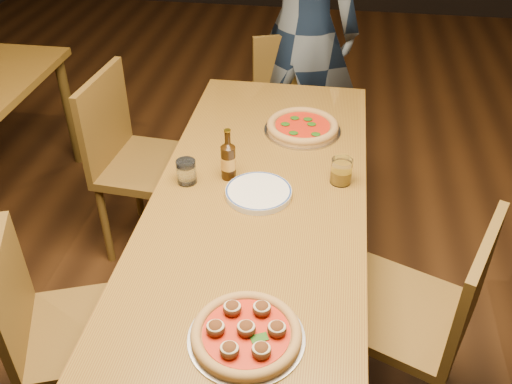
# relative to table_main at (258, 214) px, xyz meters

# --- Properties ---
(ground) EXTENTS (9.00, 9.00, 0.00)m
(ground) POSITION_rel_table_main_xyz_m (0.00, 0.00, -0.68)
(ground) COLOR black
(table_main) EXTENTS (0.80, 2.00, 0.75)m
(table_main) POSITION_rel_table_main_xyz_m (0.00, 0.00, 0.00)
(table_main) COLOR brown
(table_main) RESTS_ON ground
(chair_main_nw) EXTENTS (0.53, 0.53, 0.88)m
(chair_main_nw) POSITION_rel_table_main_xyz_m (-0.56, -0.45, -0.24)
(chair_main_nw) COLOR brown
(chair_main_nw) RESTS_ON ground
(chair_main_sw) EXTENTS (0.49, 0.49, 0.98)m
(chair_main_sw) POSITION_rel_table_main_xyz_m (-0.61, 0.55, -0.19)
(chair_main_sw) COLOR brown
(chair_main_sw) RESTS_ON ground
(chair_main_e) EXTENTS (0.58, 0.58, 0.95)m
(chair_main_e) POSITION_rel_table_main_xyz_m (0.56, -0.22, -0.21)
(chair_main_e) COLOR brown
(chair_main_e) RESTS_ON ground
(chair_end) EXTENTS (0.53, 0.53, 0.90)m
(chair_end) POSITION_rel_table_main_xyz_m (0.03, 1.23, -0.23)
(chair_end) COLOR brown
(chair_end) RESTS_ON ground
(pizza_meatball) EXTENTS (0.33, 0.33, 0.06)m
(pizza_meatball) POSITION_rel_table_main_xyz_m (0.06, -0.65, 0.09)
(pizza_meatball) COLOR #B7B7BF
(pizza_meatball) RESTS_ON table_main
(pizza_margherita) EXTENTS (0.34, 0.34, 0.04)m
(pizza_margherita) POSITION_rel_table_main_xyz_m (0.12, 0.53, 0.09)
(pizza_margherita) COLOR #B7B7BF
(pizza_margherita) RESTS_ON table_main
(plate_stack) EXTENTS (0.25, 0.25, 0.02)m
(plate_stack) POSITION_rel_table_main_xyz_m (-0.00, 0.03, 0.08)
(plate_stack) COLOR white
(plate_stack) RESTS_ON table_main
(beer_bottle) EXTENTS (0.06, 0.06, 0.21)m
(beer_bottle) POSITION_rel_table_main_xyz_m (-0.13, 0.13, 0.15)
(beer_bottle) COLOR black
(beer_bottle) RESTS_ON table_main
(water_glass) EXTENTS (0.08, 0.08, 0.10)m
(water_glass) POSITION_rel_table_main_xyz_m (-0.29, 0.07, 0.12)
(water_glass) COLOR white
(water_glass) RESTS_ON table_main
(amber_glass) EXTENTS (0.08, 0.08, 0.10)m
(amber_glass) POSITION_rel_table_main_xyz_m (0.30, 0.16, 0.12)
(amber_glass) COLOR #A77712
(amber_glass) RESTS_ON table_main
(diner) EXTENTS (0.74, 0.58, 1.77)m
(diner) POSITION_rel_table_main_xyz_m (0.04, 1.46, 0.21)
(diner) COLOR black
(diner) RESTS_ON ground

